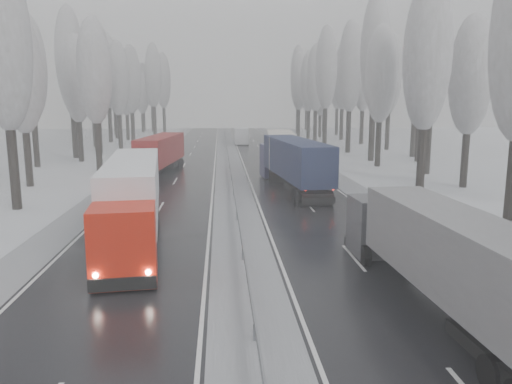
{
  "coord_description": "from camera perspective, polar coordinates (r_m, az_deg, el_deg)",
  "views": [
    {
      "loc": [
        -0.99,
        -10.36,
        7.33
      ],
      "look_at": [
        1.02,
        17.82,
        2.2
      ],
      "focal_mm": 35.0,
      "sensor_mm": 36.0,
      "label": 1
    }
  ],
  "objects": [
    {
      "name": "carriageway_right",
      "position": [
        41.49,
        4.64,
        0.1
      ],
      "size": [
        7.5,
        200.0,
        0.03
      ],
      "primitive_type": "cube",
      "color": "black",
      "rests_on": "ground"
    },
    {
      "name": "carriageway_left",
      "position": [
        41.23,
        -9.94,
        -0.08
      ],
      "size": [
        7.5,
        200.0,
        0.03
      ],
      "primitive_type": "cube",
      "color": "black",
      "rests_on": "ground"
    },
    {
      "name": "median_slush",
      "position": [
        41.03,
        -2.63,
        0.02
      ],
      "size": [
        3.0,
        200.0,
        0.04
      ],
      "primitive_type": "cube",
      "color": "#A1A3A9",
      "rests_on": "ground"
    },
    {
      "name": "shoulder_right",
      "position": [
        42.51,
        11.25,
        0.19
      ],
      "size": [
        2.4,
        200.0,
        0.04
      ],
      "primitive_type": "cube",
      "color": "#A1A3A9",
      "rests_on": "ground"
    },
    {
      "name": "shoulder_left",
      "position": [
        42.03,
        -16.67,
        -0.16
      ],
      "size": [
        2.4,
        200.0,
        0.04
      ],
      "primitive_type": "cube",
      "color": "#A1A3A9",
      "rests_on": "ground"
    },
    {
      "name": "median_guardrail",
      "position": [
        40.91,
        -2.63,
        0.81
      ],
      "size": [
        0.12,
        200.0,
        0.76
      ],
      "color": "slate",
      "rests_on": "ground"
    },
    {
      "name": "tree_18",
      "position": [
        40.62,
        19.0,
        14.51
      ],
      "size": [
        3.6,
        3.6,
        16.58
      ],
      "color": "black",
      "rests_on": "ground"
    },
    {
      "name": "tree_19",
      "position": [
        46.47,
        23.36,
        12.05
      ],
      "size": [
        3.6,
        3.6,
        14.57
      ],
      "color": "black",
      "rests_on": "ground"
    },
    {
      "name": "tree_20",
      "position": [
        49.37,
        18.93,
        13.02
      ],
      "size": [
        3.6,
        3.6,
        15.71
      ],
      "color": "black",
      "rests_on": "ground"
    },
    {
      "name": "tree_21",
      "position": [
        54.04,
        19.6,
        14.68
      ],
      "size": [
        3.6,
        3.6,
        18.62
      ],
      "color": "black",
      "rests_on": "ground"
    },
    {
      "name": "tree_22",
      "position": [
        58.86,
        14.11,
        12.83
      ],
      "size": [
        3.6,
        3.6,
        15.86
      ],
      "color": "black",
      "rests_on": "ground"
    },
    {
      "name": "tree_23",
      "position": [
        64.71,
        18.33,
        11.06
      ],
      "size": [
        3.6,
        3.6,
        13.55
      ],
      "color": "black",
      "rests_on": "ground"
    },
    {
      "name": "tree_24",
      "position": [
        64.48,
        13.45,
        15.23
      ],
      "size": [
        3.6,
        3.6,
        20.49
      ],
      "color": "black",
      "rests_on": "ground"
    },
    {
      "name": "tree_25",
      "position": [
        70.48,
        17.96,
        14.03
      ],
      "size": [
        3.6,
        3.6,
        19.44
      ],
      "color": "black",
      "rests_on": "ground"
    },
    {
      "name": "tree_26",
      "position": [
        74.15,
        10.74,
        13.81
      ],
      "size": [
        3.6,
        3.6,
        18.78
      ],
      "color": "black",
      "rests_on": "ground"
    },
    {
      "name": "tree_27",
      "position": [
        79.98,
        15.06,
        12.84
      ],
      "size": [
        3.6,
        3.6,
        17.62
      ],
      "color": "black",
      "rests_on": "ground"
    },
    {
      "name": "tree_28",
      "position": [
        84.28,
        8.03,
        13.81
      ],
      "size": [
        3.6,
        3.6,
        19.62
      ],
      "color": "black",
      "rests_on": "ground"
    },
    {
      "name": "tree_29",
      "position": [
        89.88,
        12.19,
        12.84
      ],
      "size": [
        3.6,
        3.6,
        18.11
      ],
      "color": "black",
      "rests_on": "ground"
    },
    {
      "name": "tree_30",
      "position": [
        93.81,
        6.88,
        12.78
      ],
      "size": [
        3.6,
        3.6,
        17.86
      ],
      "color": "black",
      "rests_on": "ground"
    },
    {
      "name": "tree_31",
      "position": [
        98.99,
        9.89,
        12.83
      ],
      "size": [
        3.6,
        3.6,
        18.58
      ],
      "color": "black",
      "rests_on": "ground"
    },
    {
      "name": "tree_32",
      "position": [
        101.19,
        6.1,
        12.42
      ],
      "size": [
        3.6,
        3.6,
        17.33
      ],
      "color": "black",
      "rests_on": "ground"
    },
    {
      "name": "tree_33",
      "position": [
        105.65,
        7.4,
        11.26
      ],
      "size": [
        3.6,
        3.6,
        14.33
      ],
      "color": "black",
      "rests_on": "ground"
    },
    {
      "name": "tree_34",
      "position": [
        108.05,
        4.94,
        12.4
      ],
      "size": [
        3.6,
        3.6,
        17.63
      ],
      "color": "black",
      "rests_on": "ground"
    },
    {
      "name": "tree_35",
      "position": [
        113.76,
        9.32,
        12.4
      ],
      "size": [
        3.6,
        3.6,
        18.25
      ],
      "color": "black",
      "rests_on": "ground"
    },
    {
      "name": "tree_36",
      "position": [
        118.04,
        4.83,
        13.02
      ],
      "size": [
        3.6,
        3.6,
        20.23
      ],
      "color": "black",
      "rests_on": "ground"
    },
    {
      "name": "tree_37",
      "position": [
        123.13,
        7.81,
        11.71
      ],
      "size": [
        3.6,
        3.6,
        16.37
      ],
      "color": "black",
      "rests_on": "ground"
    },
    {
      "name": "tree_38",
      "position": [
        128.67,
        4.85,
        12.16
      ],
      "size": [
        3.6,
        3.6,
        17.97
      ],
      "color": "black",
      "rests_on": "ground"
    },
    {
      "name": "tree_39",
      "position": [
        133.04,
        5.79,
        11.59
      ],
      "size": [
        3.6,
        3.6,
        16.19
      ],
      "color": "black",
      "rests_on": "ground"
    },
    {
      "name": "tree_58",
      "position": [
        37.86,
        -26.95,
        14.93
      ],
      "size": [
        3.6,
        3.6,
        17.21
      ],
      "color": "black",
      "rests_on": "ground"
    },
    {
      "name": "tree_60",
      "position": [
        47.66,
        -25.25,
        12.05
      ],
      "size": [
        3.6,
        3.6,
        14.84
      ],
      "color": "black",
      "rests_on": "ground"
    },
    {
      "name": "tree_62",
      "position": [
        55.7,
        -17.99,
        12.92
      ],
      "size": [
        3.6,
        3.6,
        16.04
      ],
      "color": "black",
      "rests_on": "ground"
    },
    {
      "name": "tree_63",
      "position": [
        61.82,
        -24.42,
        12.7
      ],
      "size": [
        3.6,
        3.6,
        16.88
      ],
      "color": "black",
      "rests_on": "ground"
    },
    {
      "name": "tree_64",
      "position": [
        65.44,
        -19.83,
        12.0
      ],
      "size": [
        3.6,
        3.6,
        15.42
      ],
      "color": "black",
      "rests_on": "ground"
    },
    {
      "name": "tree_65",
      "position": [
        69.92,
        -20.52,
        13.94
      ],
      "size": [
        3.6,
        3.6,
        19.48
      ],
      "color": "black",
      "rests_on": "ground"
    },
    {
      "name": "tree_66",
      "position": [
        74.74,
        -17.74,
        11.74
      ],
      "size": [
        3.6,
        3.6,
        15.23
      ],
      "color": "black",
      "rests_on": "ground"
    },
    {
      "name": "tree_67",
      "position": [
        79.0,
        -18.1,
        12.48
      ],
      "size": [
        3.6,
        3.6,
        17.09
      ],
      "color": "black",
      "rests_on": "ground"
    },
    {
      "name": "tree_68",
      "position": [
        81.05,
        -15.53,
        12.34
      ],
      "size": [
        3.6,
        3.6,
        16.65
      ],
      "color": "black",
      "rests_on": "ground"
    },
    {
      "name": "tree_69",
      "position": [
        86.08,
        -18.3,
        13.21
      ],
      "size": [
        3.6,
        3.6,
        19.35
      ],
      "color": "black",
      "rests_on": "ground"
    },
    {
      "name": "tree_70",
      "position": [
        90.92,
        -14.12,
        12.32
      ],
      "size": [
        3.6,
        3.6,
        17.09
      ],
      "color": "black",
      "rests_on": "ground"
    },
    {
      "name": "tree_71",
      "position": [
        95.83,
        -16.62,
        13.05
      ],
      "size": [
        3.6,
        3.6,
        19.61
      ],
      "color": "black",
      "rests_on": "ground"
    },
    {
      "name": "tree_72",
      "position": [
        100.53,
        -14.65,
        11.35
      ],
      "size": [
        3.6,
        3.6,
        15.11
      ],
      "color": "black",
      "rests_on": "ground"
    },
    {
      "name": "tree_73",
      "position": [
        105.05,
        -15.87,
        11.97
      ],
      "size": [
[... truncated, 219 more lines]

